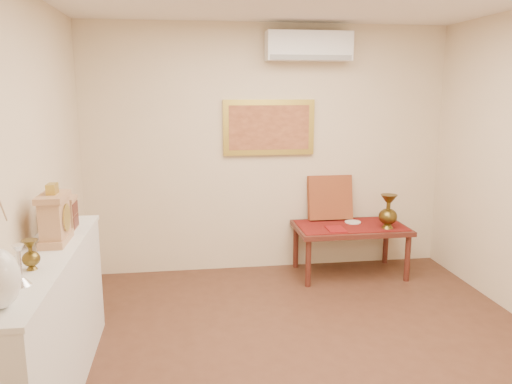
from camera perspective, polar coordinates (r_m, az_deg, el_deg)
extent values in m
plane|color=#553221|center=(3.86, 7.27, -19.82)|extent=(4.50, 4.50, 0.00)
cube|color=beige|center=(5.53, 1.42, 4.82)|extent=(4.00, 0.02, 2.70)
cube|color=beige|center=(3.40, -26.53, -0.72)|extent=(0.02, 4.50, 2.70)
cube|color=maroon|center=(5.54, 10.76, -3.78)|extent=(1.14, 0.59, 0.01)
cylinder|color=silver|center=(5.64, 11.00, -3.39)|extent=(0.18, 0.18, 0.01)
cube|color=maroon|center=(5.33, 9.12, -4.21)|extent=(0.19, 0.25, 0.01)
cube|color=maroon|center=(5.70, 8.43, -0.63)|extent=(0.50, 0.20, 0.51)
cube|color=silver|center=(3.63, -22.54, -14.28)|extent=(0.35, 2.00, 0.95)
cube|color=silver|center=(3.45, -23.17, -6.91)|extent=(0.37, 2.02, 0.03)
cube|color=tan|center=(3.68, -21.86, -5.02)|extent=(0.16, 0.36, 0.05)
cube|color=tan|center=(3.64, -22.03, -2.75)|extent=(0.14, 0.30, 0.25)
cylinder|color=beige|center=(3.62, -20.88, -2.73)|extent=(0.01, 0.17, 0.17)
cylinder|color=#B29839|center=(3.62, -20.80, -2.73)|extent=(0.01, 0.19, 0.19)
cube|color=tan|center=(3.61, -22.21, -0.52)|extent=(0.17, 0.34, 0.04)
cube|color=#B29839|center=(3.60, -22.27, 0.34)|extent=(0.06, 0.11, 0.07)
cube|color=tan|center=(3.98, -21.00, -2.47)|extent=(0.15, 0.20, 0.22)
cube|color=#502018|center=(3.97, -19.87, -3.15)|extent=(0.01, 0.17, 0.09)
cube|color=#502018|center=(3.95, -19.96, -1.74)|extent=(0.01, 0.17, 0.09)
cube|color=tan|center=(3.95, -21.13, -0.75)|extent=(0.16, 0.21, 0.02)
cube|color=#502018|center=(5.54, 10.74, -4.06)|extent=(1.20, 0.70, 0.05)
cylinder|color=#502018|center=(5.21, 5.99, -8.12)|extent=(0.06, 0.06, 0.50)
cylinder|color=#502018|center=(5.57, 16.92, -7.27)|extent=(0.06, 0.06, 0.50)
cylinder|color=#502018|center=(5.75, 4.57, -6.20)|extent=(0.06, 0.06, 0.50)
cylinder|color=#502018|center=(6.07, 14.61, -5.57)|extent=(0.06, 0.06, 0.50)
cube|color=#B29839|center=(5.48, 1.48, 7.38)|extent=(1.00, 0.05, 0.60)
cube|color=#B0653D|center=(5.45, 1.53, 7.36)|extent=(0.88, 0.01, 0.48)
cube|color=silver|center=(5.46, 6.03, 16.24)|extent=(0.90, 0.24, 0.30)
cube|color=gray|center=(5.34, 6.33, 15.05)|extent=(0.86, 0.02, 0.05)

